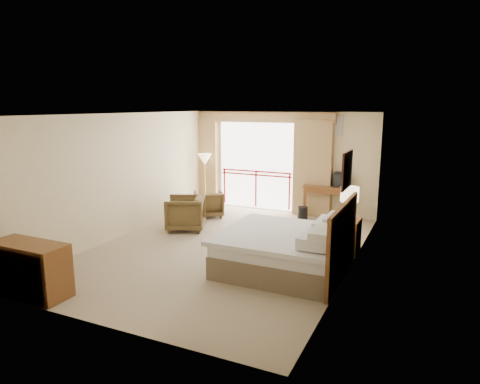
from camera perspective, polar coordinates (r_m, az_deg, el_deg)
The scene contains 29 objects.
floor at distance 8.82m, azimuth -1.84°, elevation -7.46°, with size 7.00×7.00×0.00m, color gray.
ceiling at distance 8.34m, azimuth -1.96°, elevation 10.36°, with size 7.00×7.00×0.00m, color white.
wall_back at distance 11.67m, azimuth 5.87°, elevation 3.99°, with size 5.00×5.00×0.00m, color beige.
wall_front at distance 5.66m, azimuth -18.11°, elevation -4.64°, with size 5.00×5.00×0.00m, color beige.
wall_left at distance 9.85m, azimuth -15.02°, elevation 2.26°, with size 7.00×7.00×0.00m, color beige.
wall_right at distance 7.70m, azimuth 14.95°, elevation -0.25°, with size 7.00×7.00×0.00m, color beige.
balcony_door at distance 11.96m, azimuth 2.19°, elevation 3.50°, with size 2.40×2.40×0.00m, color white.
balcony_railing at distance 12.00m, azimuth 2.14°, elevation 1.65°, with size 2.09×0.03×1.02m.
curtain_left at distance 12.56m, azimuth -5.02°, elevation 4.08°, with size 1.00×0.26×2.50m, color #977246.
curtain_right at distance 11.30m, azimuth 9.69°, elevation 3.12°, with size 1.00×0.26×2.50m, color #977246.
valance at distance 11.75m, azimuth 2.05°, elevation 9.97°, with size 4.40×0.22×0.28m, color #977246.
hvac_vent at distance 11.20m, azimuth 12.29°, elevation 8.61°, with size 0.50×0.04×0.50m, color silver.
bed at distance 7.63m, azimuth 6.26°, elevation -7.62°, with size 2.13×2.06×0.97m.
headboard at distance 7.31m, azimuth 13.52°, elevation -6.47°, with size 0.06×2.10×1.30m, color #583119.
framed_art at distance 7.04m, azimuth 14.07°, elevation 2.85°, with size 0.04×0.72×0.60m.
nightstand at distance 8.78m, azimuth 14.08°, elevation -5.65°, with size 0.46×0.55×0.66m, color #583119.
table_lamp at distance 8.62m, azimuth 14.41°, elevation -0.37°, with size 0.35×0.35×0.62m.
phone at distance 8.54m, azimuth 13.68°, elevation -3.51°, with size 0.19×0.15×0.08m, color black.
desk at distance 11.32m, azimuth 11.98°, elevation -0.03°, with size 1.28×0.62×0.84m.
tv at distance 11.13m, azimuth 13.49°, elevation 1.61°, with size 0.39×0.31×0.36m.
coffee_maker at distance 11.29m, azimuth 10.25°, elevation 1.69°, with size 0.13×0.13×0.29m, color black.
cup at distance 11.22m, azimuth 10.91°, elevation 1.11°, with size 0.07×0.07×0.10m, color white.
wastebasket at distance 11.06m, azimuth 8.34°, elevation -2.78°, with size 0.26×0.26×0.32m, color black.
armchair_far at distance 11.29m, azimuth -4.18°, elevation -3.23°, with size 0.72×0.74×0.67m, color #48361C.
armchair_near at distance 10.16m, azimuth -7.26°, elevation -4.97°, with size 0.84×0.87×0.79m, color #48361C.
side_table at distance 10.83m, azimuth -6.26°, elevation -1.88°, with size 0.49×0.49×0.54m.
book at distance 10.79m, azimuth -6.28°, elevation -0.98°, with size 0.15×0.21×0.02m, color white.
floor_lamp at distance 12.07m, azimuth -4.72°, elevation 4.10°, with size 0.39×0.39×1.53m.
dresser at distance 7.34m, azimuth -26.22°, elevation -9.23°, with size 1.25×0.53×0.83m.
Camera 1 is at (3.76, -7.45, 2.87)m, focal length 32.00 mm.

